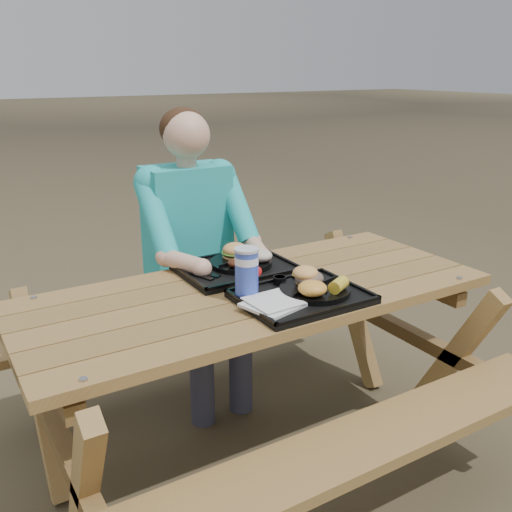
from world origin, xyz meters
TOP-DOWN VIEW (x-y plane):
  - ground at (0.00, 0.00)m, footprint 60.00×60.00m
  - picnic_table at (0.00, 0.00)m, footprint 1.80×1.49m
  - tray_near at (0.08, -0.19)m, footprint 0.45×0.35m
  - tray_far at (0.02, 0.20)m, footprint 0.45×0.35m
  - plate_near at (0.14, -0.19)m, footprint 0.26×0.26m
  - plate_far at (0.05, 0.21)m, footprint 0.26×0.26m
  - napkin_stack at (-0.07, -0.22)m, footprint 0.21×0.21m
  - soda_cup at (-0.09, -0.09)m, footprint 0.08×0.08m
  - condiment_bbq at (0.07, -0.05)m, footprint 0.05×0.05m
  - condiment_mustard at (0.15, -0.06)m, footprint 0.04×0.04m
  - sandwich at (0.14, -0.15)m, footprint 0.10×0.10m
  - mac_cheese at (0.08, -0.25)m, footprint 0.10×0.10m
  - corn_cob at (0.19, -0.26)m, footprint 0.11×0.11m
  - cutlery_far at (-0.13, 0.20)m, footprint 0.11×0.16m
  - burger at (0.05, 0.26)m, footprint 0.11×0.11m
  - baked_beans at (0.00, 0.15)m, footprint 0.08×0.08m
  - potato_salad at (0.12, 0.16)m, footprint 0.09×0.09m
  - diner at (0.01, 0.62)m, footprint 0.48×0.84m

SIDE VIEW (x-z plane):
  - ground at x=0.00m, z-range 0.00..0.00m
  - picnic_table at x=0.00m, z-range 0.00..0.75m
  - diner at x=0.01m, z-range 0.00..1.28m
  - tray_near at x=0.08m, z-range 0.75..0.77m
  - tray_far at x=0.02m, z-range 0.75..0.77m
  - cutlery_far at x=-0.13m, z-range 0.77..0.78m
  - napkin_stack at x=-0.07m, z-range 0.77..0.79m
  - plate_near at x=0.14m, z-range 0.77..0.79m
  - plate_far at x=0.05m, z-range 0.77..0.79m
  - condiment_mustard at x=0.15m, z-range 0.77..0.80m
  - condiment_bbq at x=0.07m, z-range 0.77..0.80m
  - baked_beans at x=0.00m, z-range 0.79..0.82m
  - corn_cob at x=0.19m, z-range 0.79..0.84m
  - potato_salad at x=0.12m, z-range 0.79..0.84m
  - mac_cheese at x=0.08m, z-range 0.79..0.84m
  - burger at x=0.05m, z-range 0.79..0.89m
  - sandwich at x=0.14m, z-range 0.79..0.90m
  - soda_cup at x=-0.09m, z-range 0.77..0.94m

